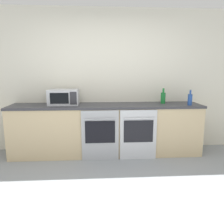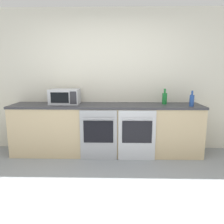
% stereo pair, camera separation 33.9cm
% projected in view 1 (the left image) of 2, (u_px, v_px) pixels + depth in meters
% --- Properties ---
extents(ground_plane, '(16.00, 16.00, 0.00)m').
position_uv_depth(ground_plane, '(112.00, 206.00, 2.45)').
color(ground_plane, gray).
extents(wall_back, '(10.00, 0.06, 2.60)m').
position_uv_depth(wall_back, '(105.00, 81.00, 4.10)').
color(wall_back, silver).
rests_on(wall_back, ground_plane).
extents(counter_back, '(3.36, 0.63, 0.90)m').
position_uv_depth(counter_back, '(106.00, 129.00, 3.93)').
color(counter_back, '#D1B789').
rests_on(counter_back, ground_plane).
extents(oven_left, '(0.62, 0.06, 0.85)m').
position_uv_depth(oven_left, '(100.00, 135.00, 3.62)').
color(oven_left, '#A8AAAF').
rests_on(oven_left, ground_plane).
extents(oven_right, '(0.62, 0.06, 0.85)m').
position_uv_depth(oven_right, '(138.00, 135.00, 3.66)').
color(oven_right, silver).
rests_on(oven_right, ground_plane).
extents(microwave, '(0.52, 0.37, 0.27)m').
position_uv_depth(microwave, '(64.00, 97.00, 3.83)').
color(microwave, '#B7BABF').
rests_on(microwave, counter_back).
extents(bottle_green, '(0.08, 0.08, 0.27)m').
position_uv_depth(bottle_green, '(163.00, 98.00, 3.96)').
color(bottle_green, '#19722D').
rests_on(bottle_green, counter_back).
extents(bottle_blue, '(0.08, 0.08, 0.26)m').
position_uv_depth(bottle_blue, '(190.00, 99.00, 3.76)').
color(bottle_blue, '#234793').
rests_on(bottle_blue, counter_back).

